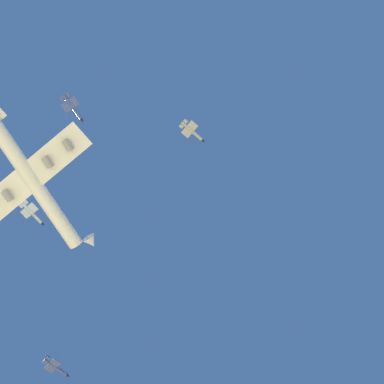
{
  "coord_description": "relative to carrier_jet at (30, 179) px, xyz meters",
  "views": [
    {
      "loc": [
        -10.15,
        71.19,
        2.79
      ],
      "look_at": [
        18.04,
        70.9,
        87.04
      ],
      "focal_mm": 36.49,
      "sensor_mm": 36.0,
      "label": 1
    }
  ],
  "objects": [
    {
      "name": "carrier_jet",
      "position": [
        0.0,
        0.0,
        0.0
      ],
      "size": [
        64.85,
        56.39,
        21.9
      ],
      "rotation": [
        -0.19,
        0.0,
        -0.68
      ],
      "color": "white"
    },
    {
      "name": "chase_jet_lead",
      "position": [
        -15.58,
        -68.77,
        31.9
      ],
      "size": [
        12.1,
        13.48,
        4.0
      ],
      "rotation": [
        0.0,
        0.0,
        -0.87
      ],
      "color": "#999EA3"
    },
    {
      "name": "chase_jet_left_wing",
      "position": [
        20.46,
        6.52,
        12.04
      ],
      "size": [
        13.74,
        11.75,
        4.0
      ],
      "rotation": [
        0.0,
        0.0,
        -0.67
      ],
      "color": "#999EA3"
    },
    {
      "name": "chase_jet_right_wing",
      "position": [
        89.88,
        -5.16,
        -10.78
      ],
      "size": [
        12.39,
        13.25,
        4.0
      ],
      "rotation": [
        0.0,
        0.0,
        -0.84
      ],
      "color": "#38478C"
    },
    {
      "name": "chase_jet_high_escort",
      "position": [
        -27.33,
        -13.02,
        25.11
      ],
      "size": [
        14.24,
        10.92,
        4.0
      ],
      "rotation": [
        0.0,
        0.0,
        -0.59
      ],
      "color": "#38478C"
    }
  ]
}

